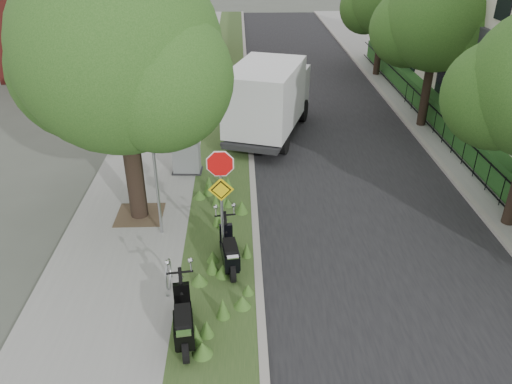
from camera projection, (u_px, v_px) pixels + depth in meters
ground at (277, 273)px, 12.92m from camera, size 120.00×120.00×0.00m
sidewalk_near at (163, 129)px, 21.51m from camera, size 3.50×60.00×0.12m
verge at (226, 128)px, 21.59m from camera, size 2.00×60.00×0.12m
kerb_near at (249, 128)px, 21.62m from camera, size 0.20×60.00×0.13m
road at (329, 128)px, 21.76m from camera, size 7.00×60.00×0.01m
kerb_far at (409, 126)px, 21.83m from camera, size 0.20×60.00×0.13m
footpath_far at (447, 125)px, 21.88m from camera, size 3.20×60.00×0.12m
street_tree_main at (117, 60)px, 12.98m from camera, size 6.21×5.54×7.66m
bare_post at (155, 170)px, 13.37m from camera, size 0.08×0.08×4.00m
bike_hoop at (168, 274)px, 12.08m from camera, size 0.06×0.78×0.77m
sign_assembly at (221, 184)px, 12.26m from camera, size 0.94×0.08×3.22m
fence_far at (427, 112)px, 21.56m from camera, size 0.04×24.00×1.00m
hedge_far at (443, 112)px, 21.58m from camera, size 1.00×24.00×1.10m
far_tree_b at (436, 23)px, 19.81m from camera, size 4.83×4.31×6.56m
far_tree_c at (383, 4)px, 27.00m from camera, size 4.37×3.89×5.93m
scooter_near at (184, 326)px, 10.43m from camera, size 0.57×1.98×0.94m
scooter_far at (230, 256)px, 12.64m from camera, size 0.56×1.87×0.89m
box_truck at (269, 96)px, 20.18m from camera, size 3.93×6.23×2.64m
utility_cabinet at (186, 154)px, 17.47m from camera, size 1.07×0.75×1.38m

